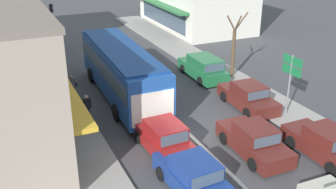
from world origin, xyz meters
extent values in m
plane|color=#3F3F42|center=(0.00, 0.00, 0.00)|extent=(140.00, 140.00, 0.00)
cube|color=silver|center=(0.00, 4.00, 0.00)|extent=(0.20, 28.00, 0.01)
cube|color=gray|center=(-6.80, 6.00, 0.07)|extent=(5.20, 44.00, 0.14)
cube|color=gray|center=(6.20, 6.00, 0.06)|extent=(2.80, 44.00, 0.12)
cube|color=gold|center=(-5.86, 1.13, 2.70)|extent=(1.10, 7.07, 0.20)
cube|color=#425160|center=(-6.28, 1.13, 1.40)|extent=(0.06, 6.15, 1.80)
cube|color=#23568E|center=(-6.14, 9.73, 2.70)|extent=(1.10, 8.52, 0.20)
cube|color=#425160|center=(-6.56, 9.73, 1.40)|extent=(0.06, 7.41, 1.80)
cube|color=#2D703D|center=(-6.32, 18.35, 2.70)|extent=(1.10, 6.83, 0.20)
cube|color=#425160|center=(-6.74, 18.35, 1.40)|extent=(0.06, 5.94, 1.80)
cube|color=#2D703D|center=(7.33, 21.08, 2.70)|extent=(1.10, 11.94, 0.20)
cube|color=#425160|center=(7.75, 21.08, 1.40)|extent=(0.06, 10.38, 1.80)
cube|color=#1E4C99|center=(-1.60, 6.11, 1.76)|extent=(2.84, 10.87, 2.70)
cube|color=#425160|center=(-1.60, 6.11, 2.16)|extent=(2.87, 10.44, 0.90)
cube|color=beige|center=(-1.77, 0.68, 1.56)|extent=(2.25, 0.13, 1.76)
cube|color=navy|center=(-1.60, 6.11, 3.17)|extent=(2.69, 10.01, 0.12)
cylinder|color=black|center=(-2.74, 9.50, 0.48)|extent=(0.29, 0.97, 0.96)
cylinder|color=black|center=(-0.24, 9.42, 0.48)|extent=(0.29, 0.97, 0.96)
cylinder|color=black|center=(-2.94, 3.18, 0.48)|extent=(0.29, 0.97, 0.96)
cylinder|color=black|center=(-0.44, 3.10, 0.48)|extent=(0.29, 0.97, 0.96)
cube|color=#561E19|center=(1.90, -2.76, 0.51)|extent=(1.86, 4.26, 0.72)
cube|color=#561E19|center=(1.90, -2.86, 1.17)|extent=(1.62, 1.85, 0.60)
cube|color=#425160|center=(1.93, -1.94, 1.17)|extent=(1.44, 0.11, 0.51)
cube|color=#425160|center=(1.87, -3.78, 1.17)|extent=(1.41, 0.11, 0.48)
cylinder|color=black|center=(1.08, -1.47, 0.31)|extent=(0.20, 0.63, 0.62)
cylinder|color=black|center=(2.80, -1.53, 0.31)|extent=(0.20, 0.63, 0.62)
cylinder|color=black|center=(1.00, -3.99, 0.31)|extent=(0.20, 0.63, 0.62)
cylinder|color=black|center=(2.72, -4.05, 0.31)|extent=(0.20, 0.63, 0.62)
cube|color=navy|center=(-2.03, -4.16, 0.51)|extent=(1.92, 4.28, 0.72)
cube|color=navy|center=(-2.03, -4.26, 1.17)|extent=(1.64, 1.87, 0.60)
cube|color=#425160|center=(-2.07, -3.34, 1.17)|extent=(1.44, 0.13, 0.51)
cube|color=#425160|center=(-1.98, -5.18, 1.17)|extent=(1.41, 0.13, 0.48)
cylinder|color=black|center=(-2.95, -2.95, 0.31)|extent=(0.21, 0.63, 0.62)
cylinder|color=black|center=(-1.23, -2.86, 0.31)|extent=(0.21, 0.63, 0.62)
cube|color=maroon|center=(-1.87, -0.71, 0.52)|extent=(1.76, 3.75, 0.76)
cube|color=maroon|center=(-1.86, -1.01, 1.22)|extent=(1.58, 1.95, 0.64)
cube|color=#425160|center=(-1.90, -0.04, 1.22)|extent=(1.40, 0.11, 0.54)
cube|color=#425160|center=(-1.83, -1.98, 1.22)|extent=(1.37, 0.11, 0.51)
cylinder|color=black|center=(-2.73, 0.37, 0.31)|extent=(0.20, 0.63, 0.62)
cylinder|color=black|center=(-1.09, 0.42, 0.31)|extent=(0.20, 0.63, 0.62)
cylinder|color=black|center=(-2.66, -1.85, 0.31)|extent=(0.20, 0.63, 0.62)
cylinder|color=black|center=(-1.02, -1.79, 0.31)|extent=(0.20, 0.63, 0.62)
cube|color=#561E19|center=(4.73, -4.39, 0.51)|extent=(1.77, 4.22, 0.72)
cube|color=#561E19|center=(4.73, -4.49, 1.17)|extent=(1.58, 1.82, 0.60)
cube|color=#425160|center=(4.72, -3.57, 1.17)|extent=(1.44, 0.08, 0.51)
cylinder|color=black|center=(3.85, -3.14, 0.31)|extent=(0.19, 0.62, 0.62)
cylinder|color=black|center=(5.57, -3.12, 0.31)|extent=(0.19, 0.62, 0.62)
cylinder|color=black|center=(3.89, -5.66, 0.31)|extent=(0.19, 0.62, 0.62)
cube|color=#561E19|center=(4.65, 1.61, 0.51)|extent=(1.82, 4.24, 0.72)
cube|color=#561E19|center=(4.64, 1.51, 1.17)|extent=(1.60, 1.84, 0.60)
cube|color=#425160|center=(4.67, 2.43, 1.17)|extent=(1.44, 0.09, 0.51)
cube|color=#425160|center=(4.62, 0.60, 1.17)|extent=(1.41, 0.09, 0.48)
cylinder|color=black|center=(3.82, 2.89, 0.31)|extent=(0.19, 0.62, 0.62)
cylinder|color=black|center=(5.54, 2.85, 0.31)|extent=(0.19, 0.62, 0.62)
cylinder|color=black|center=(3.76, 0.38, 0.31)|extent=(0.19, 0.62, 0.62)
cylinder|color=black|center=(5.48, 0.33, 0.31)|extent=(0.19, 0.62, 0.62)
cube|color=#1E6638|center=(4.66, 7.11, 0.52)|extent=(1.83, 4.53, 0.76)
cube|color=#1E6638|center=(4.66, 6.76, 1.24)|extent=(1.68, 2.62, 0.68)
cube|color=#425160|center=(4.68, 8.08, 1.24)|extent=(1.51, 0.08, 0.58)
cube|color=#425160|center=(4.64, 5.44, 1.24)|extent=(1.48, 0.08, 0.54)
cylinder|color=black|center=(3.80, 8.47, 0.31)|extent=(0.19, 0.62, 0.62)
cylinder|color=black|center=(5.56, 8.44, 0.31)|extent=(0.19, 0.62, 0.62)
cylinder|color=black|center=(3.76, 5.77, 0.31)|extent=(0.19, 0.62, 0.62)
cylinder|color=black|center=(5.52, 5.74, 0.31)|extent=(0.19, 0.62, 0.62)
cylinder|color=gray|center=(-3.85, 16.88, 2.10)|extent=(0.12, 0.12, 4.20)
cube|color=black|center=(-3.85, 16.88, 3.85)|extent=(0.24, 0.24, 0.68)
sphere|color=black|center=(-3.71, 16.88, 4.08)|extent=(0.13, 0.13, 0.13)
sphere|color=orange|center=(-3.71, 16.88, 3.86)|extent=(0.13, 0.13, 0.13)
sphere|color=black|center=(-3.71, 16.88, 3.64)|extent=(0.13, 0.13, 0.13)
cylinder|color=gray|center=(5.92, -0.30, 1.80)|extent=(0.10, 0.10, 3.60)
cube|color=#19753D|center=(5.92, -0.32, 3.30)|extent=(0.08, 1.40, 0.44)
cube|color=white|center=(5.96, -0.32, 3.30)|extent=(0.01, 1.10, 0.10)
cube|color=#19753D|center=(5.92, -0.32, 2.75)|extent=(0.08, 1.40, 0.44)
cube|color=white|center=(5.96, -0.32, 2.75)|extent=(0.01, 1.10, 0.10)
cylinder|color=brown|center=(6.55, 6.21, 1.70)|extent=(0.24, 0.24, 3.40)
cylinder|color=brown|center=(6.55, 6.66, 3.77)|extent=(0.10, 0.97, 0.83)
cylinder|color=brown|center=(7.04, 6.21, 3.97)|extent=(1.05, 0.10, 1.21)
cylinder|color=brown|center=(6.55, 5.89, 3.95)|extent=(0.10, 0.73, 1.15)
cylinder|color=brown|center=(6.23, 6.21, 3.93)|extent=(0.73, 0.10, 1.11)
cylinder|color=#333338|center=(-4.67, 6.48, 0.56)|extent=(0.14, 0.14, 0.84)
cylinder|color=#333338|center=(-4.54, 6.60, 0.56)|extent=(0.14, 0.14, 0.84)
cube|color=slate|center=(-4.60, 6.54, 1.26)|extent=(0.41, 0.41, 0.56)
sphere|color=#9E7051|center=(-4.60, 6.54, 1.66)|extent=(0.22, 0.22, 0.22)
cylinder|color=slate|center=(-4.78, 6.37, 1.26)|extent=(0.09, 0.09, 0.54)
cylinder|color=slate|center=(-4.43, 6.70, 1.26)|extent=(0.09, 0.09, 0.54)
cube|color=black|center=(-4.39, 6.76, 1.08)|extent=(0.24, 0.24, 0.22)
cylinder|color=#4C4742|center=(-4.65, 11.60, 0.56)|extent=(0.14, 0.14, 0.84)
cylinder|color=#4C4742|center=(-4.71, 11.77, 0.56)|extent=(0.14, 0.14, 0.84)
cube|color=black|center=(-4.68, 11.68, 1.26)|extent=(0.33, 0.41, 0.56)
sphere|color=brown|center=(-4.68, 11.68, 1.66)|extent=(0.22, 0.22, 0.22)
cylinder|color=black|center=(-4.59, 11.46, 1.26)|extent=(0.09, 0.09, 0.54)
cylinder|color=black|center=(-4.76, 11.91, 1.26)|extent=(0.09, 0.09, 0.54)
cylinder|color=#232838|center=(-4.42, 3.29, 0.56)|extent=(0.14, 0.14, 0.84)
cylinder|color=#232838|center=(-4.59, 3.22, 0.56)|extent=(0.14, 0.14, 0.84)
cube|color=black|center=(-4.51, 3.25, 1.26)|extent=(0.42, 0.35, 0.56)
sphere|color=tan|center=(-4.51, 3.25, 1.66)|extent=(0.22, 0.22, 0.22)
cylinder|color=black|center=(-4.29, 3.35, 1.26)|extent=(0.09, 0.09, 0.54)
cylinder|color=black|center=(-4.72, 3.15, 1.26)|extent=(0.09, 0.09, 0.54)
camera|label=1|loc=(-8.43, -15.69, 9.93)|focal=42.00mm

